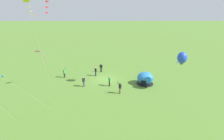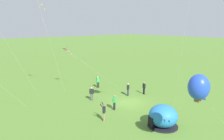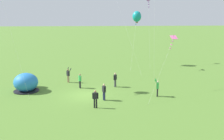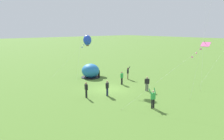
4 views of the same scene
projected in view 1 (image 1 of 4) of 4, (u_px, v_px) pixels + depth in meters
name	position (u px, v px, depth m)	size (l,w,h in m)	color
ground_plane	(105.00, 79.00, 31.52)	(300.00, 300.00, 0.00)	#517A2D
popup_tent	(145.00, 78.00, 29.30)	(2.81, 2.81, 2.10)	#2672BF
person_far_back	(96.00, 71.00, 32.81)	(0.39, 0.53, 1.72)	#1E2347
person_center_field	(109.00, 81.00, 28.49)	(0.36, 0.56, 1.72)	black
person_watching_sky	(84.00, 81.00, 28.29)	(0.42, 0.49, 1.72)	#4C4C51
person_arms_raised	(120.00, 87.00, 25.96)	(0.69, 0.71, 1.89)	#8C7251
person_strolling	(101.00, 67.00, 34.84)	(0.58, 0.32, 1.72)	black
person_flying_kite	(64.00, 72.00, 31.99)	(0.58, 0.70, 1.89)	black
kite_blue	(182.00, 58.00, 25.40)	(1.65, 7.96, 6.19)	silver
kite_yellow	(29.00, 7.00, 20.69)	(0.94, 3.64, 13.23)	silver
kite_pink	(40.00, 53.00, 27.09)	(4.71, 6.79, 6.21)	silver
kite_red	(47.00, 0.00, 13.45)	(4.43, 7.57, 13.58)	silver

